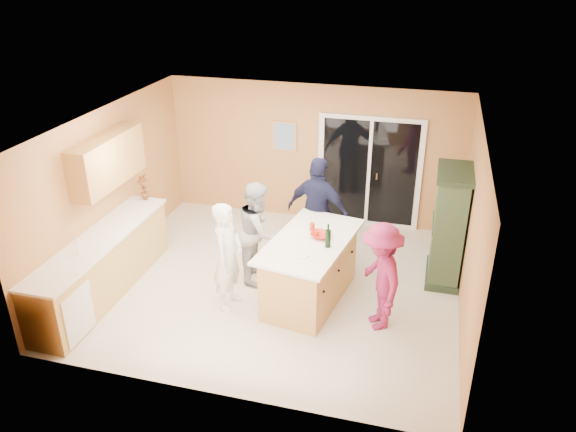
% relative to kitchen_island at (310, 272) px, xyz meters
% --- Properties ---
extents(floor, '(5.50, 5.50, 0.00)m').
position_rel_kitchen_island_xyz_m(floor, '(-0.58, 0.26, -0.47)').
color(floor, beige).
rests_on(floor, ground).
extents(ceiling, '(5.50, 5.00, 0.10)m').
position_rel_kitchen_island_xyz_m(ceiling, '(-0.58, 0.26, 2.13)').
color(ceiling, white).
rests_on(ceiling, wall_back).
extents(wall_back, '(5.50, 0.10, 2.60)m').
position_rel_kitchen_island_xyz_m(wall_back, '(-0.58, 2.76, 0.83)').
color(wall_back, tan).
rests_on(wall_back, ground).
extents(wall_front, '(5.50, 0.10, 2.60)m').
position_rel_kitchen_island_xyz_m(wall_front, '(-0.58, -2.24, 0.83)').
color(wall_front, tan).
rests_on(wall_front, ground).
extents(wall_left, '(0.10, 5.00, 2.60)m').
position_rel_kitchen_island_xyz_m(wall_left, '(-3.33, 0.26, 0.83)').
color(wall_left, tan).
rests_on(wall_left, ground).
extents(wall_right, '(0.10, 5.00, 2.60)m').
position_rel_kitchen_island_xyz_m(wall_right, '(2.17, 0.26, 0.83)').
color(wall_right, tan).
rests_on(wall_right, ground).
extents(left_cabinet_run, '(0.65, 3.05, 1.24)m').
position_rel_kitchen_island_xyz_m(left_cabinet_run, '(-3.03, -0.79, -0.01)').
color(left_cabinet_run, tan).
rests_on(left_cabinet_run, floor).
extents(upper_cabinets, '(0.35, 1.60, 0.75)m').
position_rel_kitchen_island_xyz_m(upper_cabinets, '(-3.16, 0.06, 1.41)').
color(upper_cabinets, tan).
rests_on(upper_cabinets, wall_left).
extents(sliding_door, '(1.90, 0.07, 2.10)m').
position_rel_kitchen_island_xyz_m(sliding_door, '(0.47, 2.73, 0.58)').
color(sliding_door, white).
rests_on(sliding_door, floor).
extents(framed_picture, '(0.46, 0.04, 0.56)m').
position_rel_kitchen_island_xyz_m(framed_picture, '(-1.13, 2.74, 1.13)').
color(framed_picture, tan).
rests_on(framed_picture, wall_back).
extents(kitchen_island, '(1.32, 2.04, 1.00)m').
position_rel_kitchen_island_xyz_m(kitchen_island, '(0.00, 0.00, 0.00)').
color(kitchen_island, tan).
rests_on(kitchen_island, floor).
extents(green_hutch, '(0.52, 0.99, 1.82)m').
position_rel_kitchen_island_xyz_m(green_hutch, '(1.91, 1.13, 0.42)').
color(green_hutch, '#1F3323').
rests_on(green_hutch, floor).
extents(woman_white, '(0.43, 0.62, 1.63)m').
position_rel_kitchen_island_xyz_m(woman_white, '(-1.09, -0.45, 0.35)').
color(woman_white, white).
rests_on(woman_white, floor).
extents(woman_grey, '(0.72, 0.87, 1.61)m').
position_rel_kitchen_island_xyz_m(woman_grey, '(-0.91, 0.41, 0.34)').
color(woman_grey, '#ABABAE').
rests_on(woman_grey, floor).
extents(woman_navy, '(1.15, 0.68, 1.84)m').
position_rel_kitchen_island_xyz_m(woman_navy, '(-0.12, 1.08, 0.45)').
color(woman_navy, '#1A1D3A').
rests_on(woman_navy, floor).
extents(woman_magenta, '(0.94, 1.15, 1.55)m').
position_rel_kitchen_island_xyz_m(woman_magenta, '(1.05, -0.38, 0.31)').
color(woman_magenta, '#911F4B').
rests_on(woman_magenta, floor).
extents(serving_bowl, '(0.34, 0.34, 0.07)m').
position_rel_kitchen_island_xyz_m(serving_bowl, '(0.12, 0.11, 0.56)').
color(serving_bowl, '#B42914').
rests_on(serving_bowl, kitchen_island).
extents(tulip_vase, '(0.28, 0.24, 0.44)m').
position_rel_kitchen_island_xyz_m(tulip_vase, '(-3.03, 0.79, 0.69)').
color(tulip_vase, '#B4121C').
rests_on(tulip_vase, left_cabinet_run).
extents(tumbler_near, '(0.07, 0.07, 0.09)m').
position_rel_kitchen_island_xyz_m(tumbler_near, '(0.07, 0.10, 0.58)').
color(tumbler_near, '#B42914').
rests_on(tumbler_near, kitchen_island).
extents(tumbler_far, '(0.09, 0.09, 0.11)m').
position_rel_kitchen_island_xyz_m(tumbler_far, '(-0.05, 0.30, 0.59)').
color(tumbler_far, '#B42914').
rests_on(tumbler_far, kitchen_island).
extents(wine_bottle, '(0.08, 0.08, 0.35)m').
position_rel_kitchen_island_xyz_m(wine_bottle, '(0.28, -0.14, 0.66)').
color(wine_bottle, black).
rests_on(wine_bottle, kitchen_island).
extents(white_plate, '(0.26, 0.26, 0.01)m').
position_rel_kitchen_island_xyz_m(white_plate, '(-0.02, -0.46, 0.54)').
color(white_plate, silver).
rests_on(white_plate, kitchen_island).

